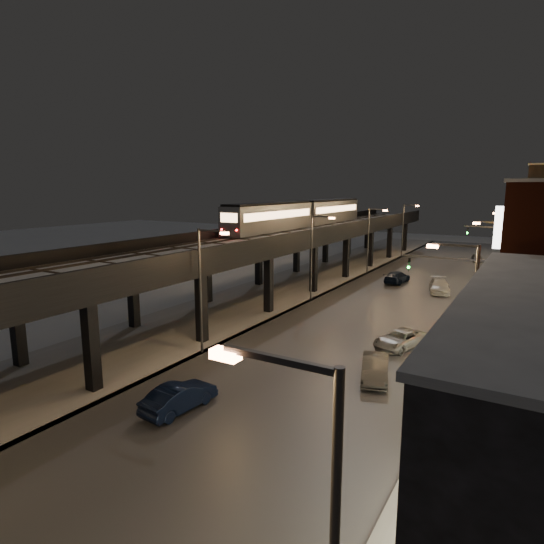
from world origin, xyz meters
The scene contains 28 objects.
ground centered at (0.00, 0.00, 0.00)m, with size 220.00×220.00×0.00m, color silver.
road_surface centered at (7.50, 35.00, 0.03)m, with size 17.00×120.00×0.06m, color #46474D.
sidewalk_right centered at (17.50, 35.00, 0.07)m, with size 4.00×120.00×0.14m, color #9FA1A8.
under_viaduct_pavement centered at (-6.00, 35.00, 0.03)m, with size 11.00×120.00×0.06m, color #9FA1A8.
elevated_viaduct centered at (-6.00, 31.84, 5.62)m, with size 9.00×100.00×6.30m.
viaduct_trackbed centered at (-6.01, 31.97, 6.39)m, with size 8.40×100.00×0.32m.
viaduct_parapet_streetside centered at (-1.65, 32.00, 6.85)m, with size 0.30×100.00×1.10m, color black.
viaduct_parapet_far centered at (-10.35, 32.00, 6.85)m, with size 0.30×100.00×1.10m, color black.
streetlight_left_1 centered at (-0.43, 13.00, 5.24)m, with size 2.57×0.28×9.00m.
streetlight_right_1 centered at (16.73, 13.00, 5.24)m, with size 2.56×0.28×9.00m.
streetlight_left_2 centered at (-0.43, 31.00, 5.24)m, with size 2.57×0.28×9.00m.
streetlight_right_2 centered at (16.73, 31.00, 5.24)m, with size 2.56×0.28×9.00m.
streetlight_left_3 centered at (-0.43, 49.00, 5.24)m, with size 2.57×0.28×9.00m.
streetlight_right_3 centered at (16.73, 49.00, 5.24)m, with size 2.56×0.28×9.00m.
streetlight_left_4 centered at (-0.43, 67.00, 5.24)m, with size 2.57×0.28×9.00m.
streetlight_right_4 centered at (16.73, 67.00, 5.24)m, with size 2.56×0.28×9.00m.
traffic_light_rig_a centered at (15.84, 22.00, 4.50)m, with size 6.10×0.34×7.00m.
traffic_light_rig_b centered at (15.84, 52.00, 4.50)m, with size 6.10×0.34×7.00m.
subway_train centered at (-8.50, 44.59, 8.32)m, with size 2.87×34.67×3.42m.
car_near_white centered at (3.77, 5.64, 0.73)m, with size 1.54×4.43×1.46m, color black.
car_mid_dark centered at (4.67, 44.57, 0.73)m, with size 2.04×5.01×1.45m, color black.
car_onc_silver centered at (11.52, 14.75, 0.73)m, with size 1.54×4.43×1.46m, color #3C3D3F.
car_onc_dark centered at (11.32, 21.25, 0.65)m, with size 2.17×4.70×1.30m, color gray.
car_onc_white centered at (10.28, 41.71, 0.74)m, with size 2.08×5.11×1.48m, color silver.
car_onc_red centered at (11.21, 67.93, 0.61)m, with size 1.45×3.61×1.23m, color #444545.
sign_mcdonalds centered at (18.00, 30.26, 7.67)m, with size 2.82×0.81×9.52m.
sign_citgo centered at (18.50, 15.88, 8.25)m, with size 2.27×0.39×10.79m.
sign_carwash centered at (18.50, 20.64, 6.61)m, with size 1.79×0.35×9.28m.
Camera 1 is at (19.48, -11.28, 11.74)m, focal length 30.00 mm.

